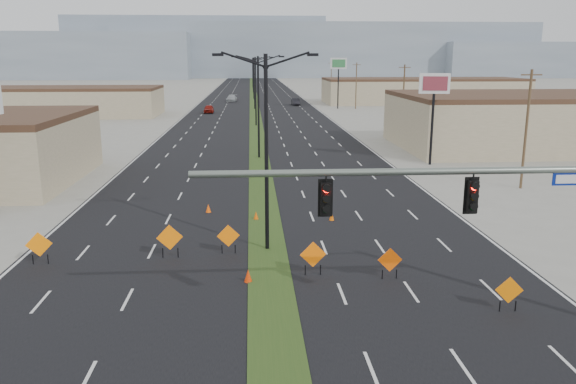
{
  "coord_description": "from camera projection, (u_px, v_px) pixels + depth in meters",
  "views": [
    {
      "loc": [
        -0.75,
        -16.01,
        9.77
      ],
      "look_at": [
        1.06,
        11.49,
        3.2
      ],
      "focal_mm": 35.0,
      "sensor_mm": 36.0,
      "label": 1
    }
  ],
  "objects": [
    {
      "name": "streetlight_0",
      "position": [
        266.0,
        147.0,
        28.25
      ],
      "size": [
        5.15,
        0.24,
        10.02
      ],
      "color": "black",
      "rests_on": "ground"
    },
    {
      "name": "road_surface",
      "position": [
        255.0,
        107.0,
        114.92
      ],
      "size": [
        25.0,
        400.0,
        0.02
      ],
      "primitive_type": "cube",
      "color": "black",
      "rests_on": "ground"
    },
    {
      "name": "median_strip",
      "position": [
        255.0,
        107.0,
        114.92
      ],
      "size": [
        2.0,
        400.0,
        0.04
      ],
      "primitive_type": "cube",
      "color": "#284418",
      "rests_on": "ground"
    },
    {
      "name": "car_far",
      "position": [
        232.0,
        98.0,
        130.26
      ],
      "size": [
        2.61,
        5.4,
        1.52
      ],
      "primitive_type": "imported",
      "rotation": [
        0.0,
        0.0,
        -0.09
      ],
      "color": "#A0A5A9",
      "rests_on": "ground"
    },
    {
      "name": "mesa_backdrop",
      "position": [
        199.0,
        47.0,
        322.84
      ],
      "size": [
        140.0,
        50.0,
        32.0
      ],
      "primitive_type": "cube",
      "color": "gray",
      "rests_on": "ground"
    },
    {
      "name": "construction_sign_2",
      "position": [
        228.0,
        237.0,
        28.61
      ],
      "size": [
        1.16,
        0.16,
        1.54
      ],
      "rotation": [
        0.0,
        0.0,
        0.11
      ],
      "color": "orange",
      "rests_on": "ground"
    },
    {
      "name": "car_mid",
      "position": [
        296.0,
        102.0,
        120.2
      ],
      "size": [
        1.71,
        4.51,
        1.47
      ],
      "primitive_type": "imported",
      "rotation": [
        0.0,
        0.0,
        0.03
      ],
      "color": "black",
      "rests_on": "ground"
    },
    {
      "name": "building_se_near",
      "position": [
        560.0,
        123.0,
        63.07
      ],
      "size": [
        36.0,
        18.0,
        5.5
      ],
      "primitive_type": "cube",
      "color": "tan",
      "rests_on": "ground"
    },
    {
      "name": "mesa_west",
      "position": [
        11.0,
        56.0,
        279.43
      ],
      "size": [
        180.0,
        50.0,
        22.0
      ],
      "primitive_type": "cube",
      "color": "gray",
      "rests_on": "ground"
    },
    {
      "name": "mesa_center",
      "position": [
        324.0,
        51.0,
        308.36
      ],
      "size": [
        220.0,
        50.0,
        28.0
      ],
      "primitive_type": "cube",
      "color": "gray",
      "rests_on": "ground"
    },
    {
      "name": "signal_mast",
      "position": [
        524.0,
        208.0,
        19.23
      ],
      "size": [
        16.3,
        0.6,
        8.0
      ],
      "color": "slate",
      "rests_on": "ground"
    },
    {
      "name": "pole_sign_east_far",
      "position": [
        339.0,
        67.0,
        110.2
      ],
      "size": [
        3.19,
        1.32,
        9.91
      ],
      "rotation": [
        0.0,
        0.0,
        -0.31
      ],
      "color": "black",
      "rests_on": "ground"
    },
    {
      "name": "streetlight_5",
      "position": [
        253.0,
        74.0,
        164.14
      ],
      "size": [
        5.15,
        0.24,
        10.02
      ],
      "color": "black",
      "rests_on": "ground"
    },
    {
      "name": "construction_sign_5",
      "position": [
        509.0,
        291.0,
        22.03
      ],
      "size": [
        1.1,
        0.15,
        1.47
      ],
      "rotation": [
        0.0,
        0.0,
        -0.1
      ],
      "color": "#DF6804",
      "rests_on": "ground"
    },
    {
      "name": "utility_pole_2",
      "position": [
        356.0,
        85.0,
        110.26
      ],
      "size": [
        1.6,
        0.2,
        9.0
      ],
      "color": "#4C3823",
      "rests_on": "ground"
    },
    {
      "name": "cone_1",
      "position": [
        256.0,
        216.0,
        34.83
      ],
      "size": [
        0.42,
        0.42,
        0.53
      ],
      "primitive_type": "cone",
      "rotation": [
        0.0,
        0.0,
        0.42
      ],
      "color": "#D74F04",
      "rests_on": "ground"
    },
    {
      "name": "utility_pole_3",
      "position": [
        331.0,
        79.0,
        144.23
      ],
      "size": [
        1.6,
        0.2,
        9.0
      ],
      "color": "#4C3823",
      "rests_on": "ground"
    },
    {
      "name": "utility_pole_1",
      "position": [
        403.0,
        97.0,
        76.29
      ],
      "size": [
        1.6,
        0.2,
        9.0
      ],
      "color": "#4C3823",
      "rests_on": "ground"
    },
    {
      "name": "cone_0",
      "position": [
        248.0,
        276.0,
        25.08
      ],
      "size": [
        0.42,
        0.42,
        0.61
      ],
      "primitive_type": "cone",
      "rotation": [
        0.0,
        0.0,
        0.17
      ],
      "color": "red",
      "rests_on": "ground"
    },
    {
      "name": "construction_sign_1",
      "position": [
        170.0,
        239.0,
        27.97
      ],
      "size": [
        1.29,
        0.26,
        1.73
      ],
      "rotation": [
        0.0,
        0.0,
        0.17
      ],
      "color": "orange",
      "rests_on": "ground"
    },
    {
      "name": "building_sw_far",
      "position": [
        71.0,
        103.0,
        97.8
      ],
      "size": [
        30.0,
        14.0,
        4.5
      ],
      "primitive_type": "cube",
      "color": "tan",
      "rests_on": "ground"
    },
    {
      "name": "streetlight_1",
      "position": [
        258.0,
        104.0,
        55.43
      ],
      "size": [
        5.15,
        0.24,
        10.02
      ],
      "color": "black",
      "rests_on": "ground"
    },
    {
      "name": "utility_pole_0",
      "position": [
        526.0,
        128.0,
        42.32
      ],
      "size": [
        1.6,
        0.2,
        9.0
      ],
      "color": "#4C3823",
      "rests_on": "ground"
    },
    {
      "name": "ground",
      "position": [
        278.0,
        373.0,
        17.86
      ],
      "size": [
        600.0,
        600.0,
        0.0
      ],
      "primitive_type": "plane",
      "color": "gray",
      "rests_on": "ground"
    },
    {
      "name": "streetlight_2",
      "position": [
        256.0,
        89.0,
        82.61
      ],
      "size": [
        5.15,
        0.24,
        10.02
      ],
      "color": "black",
      "rests_on": "ground"
    },
    {
      "name": "cone_3",
      "position": [
        208.0,
        208.0,
        36.47
      ],
      "size": [
        0.35,
        0.35,
        0.57
      ],
      "primitive_type": "cone",
      "rotation": [
        0.0,
        0.0,
        -0.02
      ],
      "color": "#FF5205",
      "rests_on": "ground"
    },
    {
      "name": "pole_sign_east_near",
      "position": [
        434.0,
        91.0,
        51.48
      ],
      "size": [
        2.78,
        0.87,
        8.47
      ],
      "rotation": [
        0.0,
        0.0,
        -0.19
      ],
      "color": "black",
      "rests_on": "ground"
    },
    {
      "name": "streetlight_6",
      "position": [
        253.0,
        72.0,
        191.32
      ],
      "size": [
        5.15,
        0.24,
        10.02
      ],
      "color": "black",
      "rests_on": "ground"
    },
    {
      "name": "construction_sign_4",
      "position": [
        390.0,
        261.0,
        25.3
      ],
      "size": [
        1.12,
        0.05,
        1.49
      ],
      "rotation": [
        0.0,
        0.0,
        0.01
      ],
      "color": "#EB5104",
      "rests_on": "ground"
    },
    {
      "name": "construction_sign_3",
      "position": [
        313.0,
        256.0,
        25.74
      ],
      "size": [
        1.22,
        0.12,
        1.62
      ],
      "rotation": [
        0.0,
        0.0,
        0.07
      ],
      "color": "#FF6705",
      "rests_on": "ground"
    },
    {
      "name": "streetlight_4",
      "position": [
        253.0,
        77.0,
        136.96
      ],
      "size": [
        5.15,
        0.24,
        10.02
      ],
      "color": "black",
      "rests_on": "ground"
    },
    {
      "name": "cone_2",
      "position": [
        332.0,
        216.0,
        34.66
      ],
      "size": [
        0.4,
        0.4,
        0.53
      ],
      "primitive_type": "cone",
      "rotation": [
        0.0,
        0.0,
        -0.32
      ],
      "color": "#DA5604",
      "rests_on": "ground"
    },
    {
      "name": "car_left",
      "position": [
        209.0,
        109.0,
        103.08
      ],
      "size": [
        1.75,
        4.28,
        1.45
      ],
      "primitive_type": "imported",
      "rotation": [
        0.0,
        0.0,
        0.01
      ],
      "color": "maroon",
      "rests_on": "ground"
    },
    {
      "name": "building_se_far",
      "position": [
        423.0,
        92.0,
        126.47
      ],
      "size": [
        44.0,
        16.0,
        5.0
      ],
      "primitive_type": "cube",
      "color": "tan",
      "rests_on": "ground"
    },
    {
      "name": "streetlight_3",
      "position": [
        254.0,
        81.0,
        109.78
      ],
      "size": [
        5.15,
        0.24,
        10.02
      ],
      "color": "black",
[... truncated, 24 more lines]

